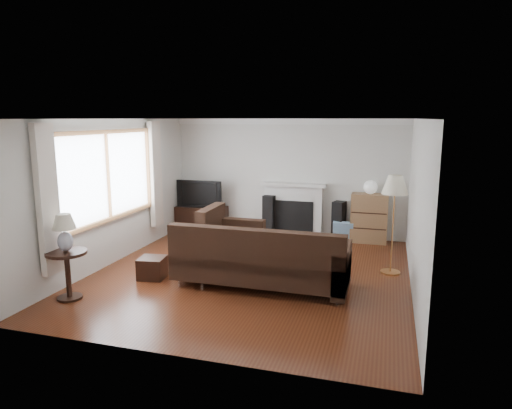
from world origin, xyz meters
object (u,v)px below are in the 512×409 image
(coffee_table, at_px, (272,246))
(side_table, at_px, (68,275))
(bookshelf, at_px, (369,218))
(tv_stand, at_px, (202,219))
(sectional_sofa, at_px, (261,257))
(floor_lamp, at_px, (393,225))

(coffee_table, distance_m, side_table, 3.48)
(bookshelf, bearing_deg, tv_stand, -179.05)
(sectional_sofa, relative_size, coffee_table, 2.47)
(coffee_table, xyz_separation_m, side_table, (-2.28, -2.63, 0.13))
(coffee_table, bearing_deg, bookshelf, 49.62)
(sectional_sofa, xyz_separation_m, floor_lamp, (1.88, 1.15, 0.36))
(tv_stand, relative_size, side_table, 1.60)
(floor_lamp, bearing_deg, side_table, -151.09)
(sectional_sofa, relative_size, side_table, 4.05)
(coffee_table, bearing_deg, sectional_sofa, -77.70)
(sectional_sofa, height_order, side_table, sectional_sofa)
(tv_stand, relative_size, coffee_table, 0.98)
(tv_stand, height_order, floor_lamp, floor_lamp)
(bookshelf, distance_m, floor_lamp, 1.94)
(side_table, bearing_deg, floor_lamp, 28.91)
(bookshelf, distance_m, side_table, 5.78)
(bookshelf, bearing_deg, coffee_table, -134.95)
(coffee_table, distance_m, floor_lamp, 2.17)
(coffee_table, height_order, floor_lamp, floor_lamp)
(side_table, bearing_deg, bookshelf, 47.53)
(tv_stand, bearing_deg, sectional_sofa, -52.98)
(tv_stand, distance_m, side_table, 4.21)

